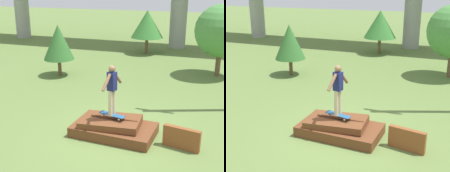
# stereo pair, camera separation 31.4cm
# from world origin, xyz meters

# --- Properties ---
(ground_plane) EXTENTS (80.00, 80.00, 0.00)m
(ground_plane) POSITION_xyz_m (0.00, 0.00, 0.00)
(ground_plane) COLOR olive
(scrap_pile) EXTENTS (2.44, 1.46, 0.56)m
(scrap_pile) POSITION_xyz_m (-0.03, -0.00, 0.22)
(scrap_pile) COLOR brown
(scrap_pile) RESTS_ON ground_plane
(scrap_plank_loose) EXTENTS (1.02, 0.33, 0.61)m
(scrap_plank_loose) POSITION_xyz_m (1.97, -0.18, 0.31)
(scrap_plank_loose) COLOR brown
(scrap_plank_loose) RESTS_ON ground_plane
(skateboard) EXTENTS (0.84, 0.39, 0.09)m
(skateboard) POSITION_xyz_m (-0.06, -0.01, 0.63)
(skateboard) COLOR #23517F
(skateboard) RESTS_ON scrap_pile
(skater) EXTENTS (0.32, 0.97, 1.46)m
(skater) POSITION_xyz_m (-0.06, -0.01, 1.47)
(skater) COLOR #C6B78E
(skater) RESTS_ON skateboard
(tree_behind_left) EXTENTS (2.43, 2.43, 3.36)m
(tree_behind_left) POSITION_xyz_m (2.74, 7.29, 2.14)
(tree_behind_left) COLOR brown
(tree_behind_left) RESTS_ON ground_plane
(tree_behind_right) EXTENTS (1.43, 1.43, 2.42)m
(tree_behind_right) POSITION_xyz_m (-4.40, 4.95, 1.60)
(tree_behind_right) COLOR brown
(tree_behind_right) RESTS_ON ground_plane
(tree_mid_back) EXTENTS (1.96, 1.96, 2.65)m
(tree_mid_back) POSITION_xyz_m (-1.55, 10.99, 1.82)
(tree_mid_back) COLOR brown
(tree_mid_back) RESTS_ON ground_plane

